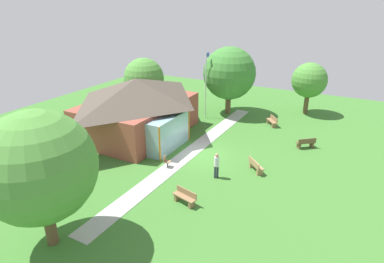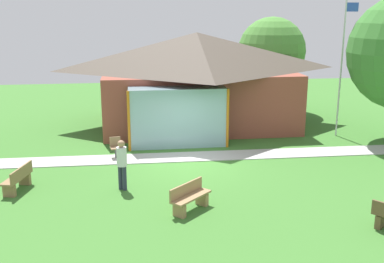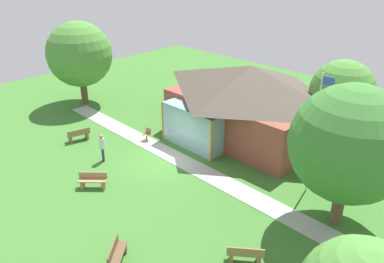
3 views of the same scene
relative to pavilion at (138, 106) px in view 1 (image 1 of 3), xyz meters
name	(u,v)px [view 1 (image 1 of 3)]	position (x,y,z in m)	size (l,w,h in m)	color
ground_plane	(200,154)	(-1.19, -6.44, -2.50)	(44.00, 44.00, 0.00)	#3D752D
pavilion	(138,106)	(0.00, 0.00, 0.00)	(10.56, 8.46, 4.82)	brown
footpath	(191,152)	(-1.19, -5.63, -2.49)	(22.59, 1.30, 0.03)	#ADADA8
flagpole	(206,83)	(6.46, -3.16, 1.00)	(0.64, 0.08, 6.40)	silver
bench_lawn_far_right	(272,121)	(7.35, -9.56, -2.10)	(1.45, 1.28, 0.84)	olive
bench_mid_left	(185,197)	(-7.27, -8.52, -2.10)	(0.79, 1.56, 0.84)	olive
bench_front_right	(306,143)	(3.71, -13.21, -2.10)	(1.30, 1.43, 0.84)	brown
bench_front_center	(255,166)	(-1.75, -10.89, -2.10)	(1.38, 1.36, 0.84)	#9E7A51
patio_chair_west	(166,162)	(-4.10, -5.30, -2.09)	(0.50, 0.50, 0.86)	#8C6B4C
visitor_strolling_lawn	(217,164)	(-3.79, -8.91, -1.48)	(0.34, 0.34, 1.74)	#2D3347
tree_west_hedge	(39,167)	(-13.08, -4.54, 1.56)	(5.08, 5.08, 6.62)	brown
tree_behind_pavilion_right	(144,78)	(4.91, 2.89, 1.06)	(3.96, 3.96, 5.56)	brown
tree_far_east	(309,80)	(12.41, -11.59, 0.90)	(3.43, 3.43, 5.14)	brown
tree_east_hedge	(229,73)	(8.75, -4.59, 1.58)	(5.15, 5.15, 6.67)	brown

